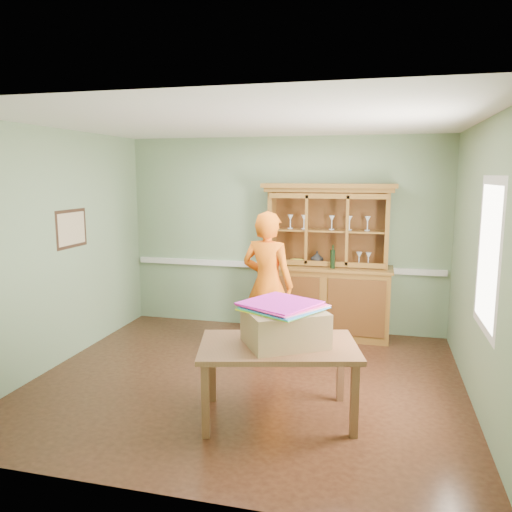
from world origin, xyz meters
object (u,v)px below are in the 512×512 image
(dining_table, at_px, (278,353))
(cardboard_box, at_px, (285,327))
(person, at_px, (268,285))
(china_hutch, at_px, (326,283))

(dining_table, distance_m, cardboard_box, 0.24)
(dining_table, relative_size, person, 0.88)
(dining_table, bearing_deg, person, 92.13)
(china_hutch, xyz_separation_m, dining_table, (-0.16, -2.48, -0.11))
(person, bearing_deg, cardboard_box, 119.98)
(cardboard_box, relative_size, person, 0.38)
(cardboard_box, xyz_separation_m, person, (-0.50, 1.50, 0.03))
(china_hutch, height_order, person, china_hutch)
(dining_table, xyz_separation_m, person, (-0.44, 1.51, 0.27))
(china_hutch, xyz_separation_m, person, (-0.60, -0.97, 0.15))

